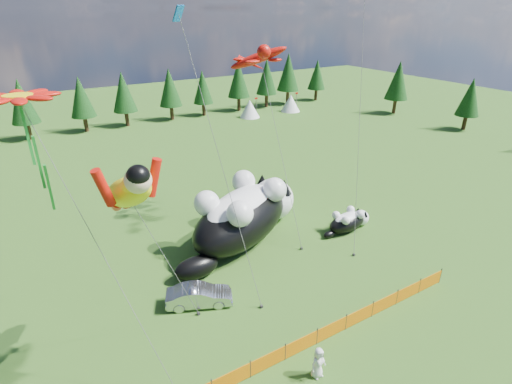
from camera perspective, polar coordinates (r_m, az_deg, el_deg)
ground at (r=23.85m, az=1.91°, el=-17.35°), size 160.00×160.00×0.00m
safety_fence at (r=21.76m, az=6.50°, el=-20.82°), size 22.06×0.06×1.10m
tree_line at (r=61.72m, az=-21.81°, el=11.88°), size 90.00×4.00×8.00m
festival_tents at (r=60.34m, az=-10.12°, el=10.43°), size 50.00×3.20×2.80m
cat_large at (r=29.57m, az=-1.49°, el=-2.99°), size 12.06×8.32×4.66m
cat_small at (r=32.27m, az=13.14°, el=-4.00°), size 4.69×1.92×1.69m
car at (r=24.44m, az=-8.12°, el=-14.44°), size 4.08×2.77×1.27m
spectator_e at (r=20.61m, az=8.87°, el=-22.96°), size 0.85×0.58×1.68m
superhero_kite at (r=17.04m, az=-17.82°, el=-0.01°), size 5.62×4.88×11.35m
gecko_kite at (r=31.30m, az=0.27°, el=18.59°), size 6.88×10.69×14.73m
flower_kite at (r=17.13m, az=-30.71°, el=11.02°), size 5.24×6.25×14.04m
diamond_kite_a at (r=21.30m, az=-10.42°, el=22.00°), size 2.70×4.84×16.78m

